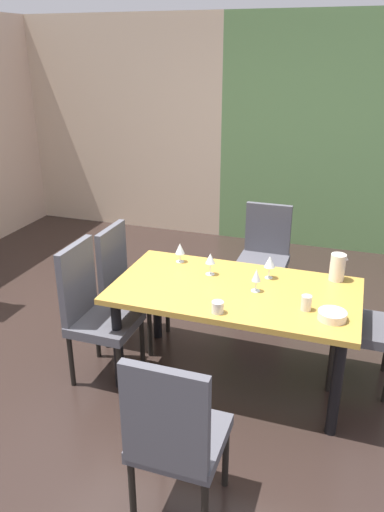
% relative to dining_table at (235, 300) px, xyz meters
% --- Properties ---
extents(ground_plane, '(6.03, 6.35, 0.02)m').
position_rel_dining_table_xyz_m(ground_plane, '(-0.63, -0.18, -0.66)').
color(ground_plane, black).
extents(back_panel_interior, '(2.72, 0.10, 2.65)m').
position_rel_dining_table_xyz_m(back_panel_interior, '(-2.28, 2.94, 0.68)').
color(back_panel_interior, beige).
rests_on(back_panel_interior, ground_plane).
extents(garden_window_panel, '(3.31, 0.10, 2.65)m').
position_rel_dining_table_xyz_m(garden_window_panel, '(0.73, 2.94, 0.68)').
color(garden_window_panel, '#608A52').
rests_on(garden_window_panel, ground_plane).
extents(dining_table, '(1.67, 0.91, 0.74)m').
position_rel_dining_table_xyz_m(dining_table, '(0.00, 0.00, 0.00)').
color(dining_table, '#BE9039').
rests_on(dining_table, ground_plane).
extents(chair_left_near, '(0.45, 0.44, 1.02)m').
position_rel_dining_table_xyz_m(chair_left_near, '(-0.96, -0.26, -0.10)').
color(chair_left_near, '#4D4C54').
rests_on(chair_left_near, ground_plane).
extents(chair_head_near, '(0.44, 0.44, 0.99)m').
position_rel_dining_table_xyz_m(chair_head_near, '(0.02, -1.24, -0.11)').
color(chair_head_near, '#4D4C54').
rests_on(chair_head_near, ground_plane).
extents(chair_right_far, '(0.44, 0.44, 0.96)m').
position_rel_dining_table_xyz_m(chair_right_far, '(0.96, 0.26, -0.12)').
color(chair_right_far, '#4D4C54').
rests_on(chair_right_far, ground_plane).
extents(chair_head_far, '(0.44, 0.45, 0.95)m').
position_rel_dining_table_xyz_m(chair_head_far, '(-0.03, 1.24, -0.12)').
color(chair_head_far, '#4D4C54').
rests_on(chair_head_far, ground_plane).
extents(chair_left_far, '(0.45, 0.44, 0.97)m').
position_rel_dining_table_xyz_m(chair_left_far, '(-0.96, 0.26, -0.12)').
color(chair_left_far, '#4D4C54').
rests_on(chair_left_far, ground_plane).
extents(wine_glass_north, '(0.06, 0.06, 0.16)m').
position_rel_dining_table_xyz_m(wine_glass_north, '(0.14, 0.00, 0.20)').
color(wine_glass_north, silver).
rests_on(wine_glass_north, dining_table).
extents(wine_glass_near_shelf, '(0.08, 0.08, 0.17)m').
position_rel_dining_table_xyz_m(wine_glass_near_shelf, '(0.19, 0.24, 0.21)').
color(wine_glass_near_shelf, silver).
rests_on(wine_glass_near_shelf, dining_table).
extents(wine_glass_near_window, '(0.07, 0.07, 0.16)m').
position_rel_dining_table_xyz_m(wine_glass_near_window, '(-0.23, 0.16, 0.21)').
color(wine_glass_near_window, silver).
rests_on(wine_glass_near_window, dining_table).
extents(wine_glass_rear, '(0.07, 0.07, 0.15)m').
position_rel_dining_table_xyz_m(wine_glass_rear, '(-0.51, 0.31, 0.19)').
color(wine_glass_rear, silver).
rests_on(wine_glass_rear, dining_table).
extents(serving_bowl_left, '(0.17, 0.17, 0.05)m').
position_rel_dining_table_xyz_m(serving_bowl_left, '(0.66, -0.22, 0.11)').
color(serving_bowl_left, '#F6DDC4').
rests_on(serving_bowl_left, dining_table).
extents(cup_west, '(0.06, 0.06, 0.10)m').
position_rel_dining_table_xyz_m(cup_west, '(0.50, -0.15, 0.14)').
color(cup_west, beige).
rests_on(cup_west, dining_table).
extents(cup_south, '(0.07, 0.07, 0.08)m').
position_rel_dining_table_xyz_m(cup_south, '(-0.02, -0.36, 0.12)').
color(cup_south, silver).
rests_on(cup_south, dining_table).
extents(pitcher_center, '(0.12, 0.11, 0.20)m').
position_rel_dining_table_xyz_m(pitcher_center, '(0.65, 0.36, 0.19)').
color(pitcher_center, silver).
rests_on(pitcher_center, dining_table).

